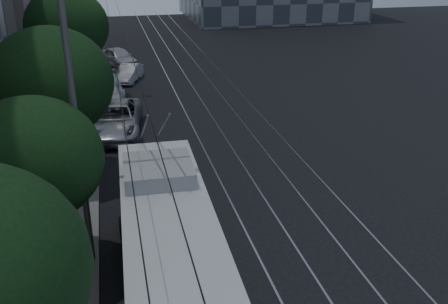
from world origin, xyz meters
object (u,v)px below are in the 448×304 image
(streetlamp_far, at_px, (88,11))
(trolleybus, at_px, (173,270))
(pickup_silver, at_px, (115,119))
(car_white_b, at_px, (108,86))
(car_white_a, at_px, (108,93))
(car_white_c, at_px, (129,73))
(car_white_d, at_px, (119,57))
(streetlamp_near, at_px, (85,75))

(streetlamp_far, bearing_deg, trolleybus, -84.44)
(pickup_silver, height_order, car_white_b, pickup_silver)
(car_white_a, bearing_deg, car_white_c, 72.70)
(car_white_d, height_order, streetlamp_far, streetlamp_far)
(car_white_b, relative_size, streetlamp_near, 0.44)
(car_white_b, height_order, car_white_c, car_white_b)
(car_white_c, bearing_deg, trolleybus, -70.78)
(trolleybus, height_order, car_white_d, trolleybus)
(car_white_d, bearing_deg, car_white_b, -120.10)
(car_white_a, height_order, streetlamp_near, streetlamp_near)
(car_white_a, height_order, car_white_d, car_white_d)
(car_white_a, height_order, car_white_b, car_white_a)
(car_white_a, bearing_deg, streetlamp_near, -92.63)
(car_white_c, bearing_deg, streetlamp_far, -100.31)
(car_white_d, xyz_separation_m, streetlamp_near, (-1.54, -28.21, 5.61))
(trolleybus, distance_m, pickup_silver, 15.53)
(trolleybus, height_order, car_white_a, trolleybus)
(car_white_b, bearing_deg, trolleybus, -91.22)
(car_white_b, height_order, streetlamp_near, streetlamp_near)
(streetlamp_near, bearing_deg, car_white_c, 84.88)
(trolleybus, relative_size, car_white_c, 3.27)
(car_white_a, relative_size, streetlamp_far, 0.45)
(pickup_silver, bearing_deg, trolleybus, -78.95)
(trolleybus, xyz_separation_m, car_white_b, (-1.40, 22.99, -1.00))
(pickup_silver, relative_size, streetlamp_far, 0.63)
(streetlamp_far, bearing_deg, car_white_c, 60.04)
(pickup_silver, bearing_deg, car_white_d, 94.08)
(car_white_a, relative_size, car_white_d, 0.93)
(trolleybus, height_order, streetlamp_far, streetlamp_far)
(car_white_c, height_order, streetlamp_far, streetlamp_far)
(trolleybus, bearing_deg, streetlamp_near, 121.20)
(car_white_a, distance_m, car_white_b, 2.03)
(pickup_silver, relative_size, car_white_c, 1.60)
(car_white_a, height_order, streetlamp_far, streetlamp_far)
(car_white_b, distance_m, car_white_d, 8.54)
(trolleybus, bearing_deg, streetlamp_far, 96.76)
(car_white_b, bearing_deg, car_white_d, 78.13)
(pickup_silver, bearing_deg, car_white_a, 99.79)
(streetlamp_near, distance_m, streetlamp_far, 19.10)
(car_white_b, bearing_deg, streetlamp_near, -96.09)
(car_white_d, relative_size, streetlamp_near, 0.43)
(trolleybus, bearing_deg, car_white_a, 95.02)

